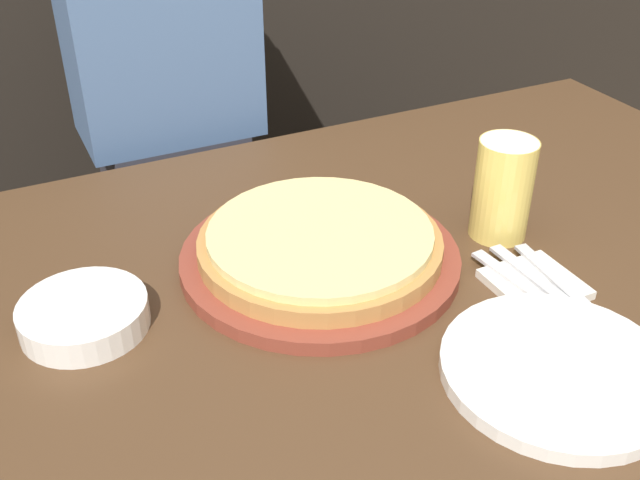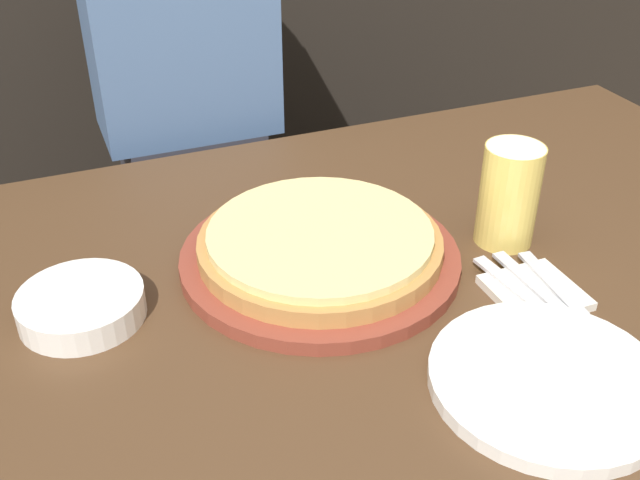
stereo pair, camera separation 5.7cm
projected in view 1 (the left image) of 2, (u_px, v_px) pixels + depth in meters
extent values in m
cube|color=#4C331E|center=(366.00, 446.00, 1.23)|extent=(1.49, 0.90, 0.72)
cylinder|color=brown|center=(320.00, 258.00, 1.03)|extent=(0.39, 0.39, 0.02)
cylinder|color=#B77F42|center=(320.00, 245.00, 1.02)|extent=(0.33, 0.33, 0.02)
cylinder|color=#EAD184|center=(320.00, 234.00, 1.01)|extent=(0.31, 0.31, 0.01)
cylinder|color=#E5C65B|center=(503.00, 189.00, 1.07)|extent=(0.08, 0.08, 0.15)
cylinder|color=white|center=(509.00, 147.00, 1.03)|extent=(0.08, 0.08, 0.02)
cylinder|color=white|center=(558.00, 370.00, 0.84)|extent=(0.27, 0.27, 0.02)
cylinder|color=white|center=(84.00, 315.00, 0.91)|extent=(0.16, 0.16, 0.04)
cube|color=silver|center=(534.00, 284.00, 0.99)|extent=(0.11, 0.11, 0.01)
cube|color=silver|center=(520.00, 284.00, 0.97)|extent=(0.03, 0.17, 0.00)
cube|color=silver|center=(535.00, 279.00, 0.98)|extent=(0.02, 0.17, 0.00)
cube|color=silver|center=(550.00, 274.00, 0.99)|extent=(0.03, 0.15, 0.00)
cube|color=#33333D|center=(188.00, 276.00, 1.65)|extent=(0.26, 0.20, 0.70)
cube|color=#4C6B99|center=(158.00, 23.00, 1.35)|extent=(0.33, 0.20, 0.42)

